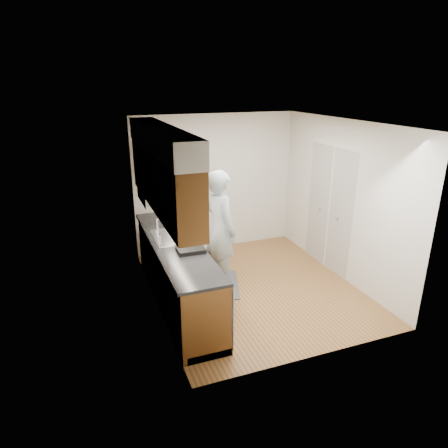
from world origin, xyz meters
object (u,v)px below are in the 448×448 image
(soda_can, at_px, (176,220))
(dish_rack, at_px, (191,249))
(person, at_px, (220,222))
(soap_bottle_b, at_px, (174,218))
(soap_bottle_a, at_px, (168,218))
(steel_can, at_px, (176,220))

(soda_can, xyz_separation_m, dish_rack, (-0.07, -1.10, -0.03))
(person, bearing_deg, soap_bottle_b, 37.78)
(soap_bottle_a, bearing_deg, dish_rack, -86.22)
(soap_bottle_b, xyz_separation_m, dish_rack, (-0.05, -1.11, -0.07))
(person, distance_m, soap_bottle_b, 0.75)
(soap_bottle_b, relative_size, soda_can, 1.73)
(person, height_order, dish_rack, person)
(soda_can, bearing_deg, steel_can, 35.13)
(steel_can, bearing_deg, soap_bottle_a, -142.06)
(soap_bottle_b, xyz_separation_m, soda_can, (0.02, -0.01, -0.04))
(soap_bottle_a, height_order, steel_can, soap_bottle_a)
(dish_rack, bearing_deg, person, 47.15)
(person, height_order, soap_bottle_a, person)
(soap_bottle_a, bearing_deg, soda_can, 38.27)
(soda_can, distance_m, steel_can, 0.02)
(soap_bottle_b, distance_m, soda_can, 0.05)
(soda_can, xyz_separation_m, steel_can, (0.02, 0.01, -0.00))
(person, bearing_deg, soda_can, 37.01)
(soap_bottle_a, height_order, soap_bottle_b, soap_bottle_a)
(steel_can, bearing_deg, person, -41.04)
(person, relative_size, soap_bottle_a, 6.81)
(steel_can, bearing_deg, dish_rack, -94.70)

